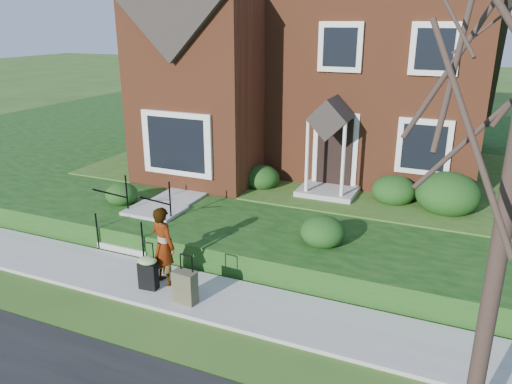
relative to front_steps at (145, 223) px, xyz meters
The scene contains 10 objects.
ground 3.14m from the front_steps, 36.42° to the right, with size 120.00×120.00×0.00m, color #2D5119.
sidewalk 3.14m from the front_steps, 36.42° to the right, with size 60.00×1.60×0.08m, color #9E9B93.
terrace 11.15m from the front_steps, 54.33° to the left, with size 44.00×20.00×0.60m, color #10380F.
walkway 3.16m from the front_steps, 90.00° to the left, with size 1.20×6.00×0.06m, color #9E9B93.
main_house 9.41m from the front_steps, 73.56° to the left, with size 10.40×10.20×9.40m.
front_steps is the anchor object (origin of this frame).
foundation_shrubs 4.42m from the front_steps, 45.37° to the left, with size 10.29×4.54×1.13m.
woman 2.49m from the front_steps, 44.97° to the right, with size 0.61×0.40×1.67m, color #999999.
suitcase_black 2.61m from the front_steps, 53.07° to the right, with size 0.45×0.38×1.01m.
suitcase_olive 3.38m from the front_steps, 41.49° to the right, with size 0.47×0.29×0.99m.
Camera 1 is at (4.70, -7.62, 5.28)m, focal length 35.00 mm.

